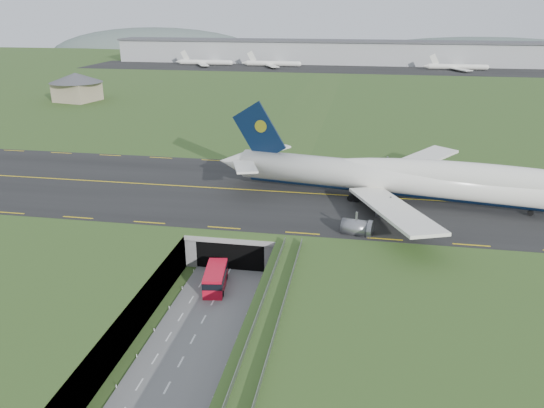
# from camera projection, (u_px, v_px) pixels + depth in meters

# --- Properties ---
(ground) EXTENTS (900.00, 900.00, 0.00)m
(ground) POSITION_uv_depth(u_px,v_px,m) (218.00, 293.00, 84.68)
(ground) COLOR #2F5020
(ground) RESTS_ON ground
(airfield_deck) EXTENTS (800.00, 800.00, 6.00)m
(airfield_deck) POSITION_uv_depth(u_px,v_px,m) (218.00, 276.00, 83.62)
(airfield_deck) COLOR gray
(airfield_deck) RESTS_ON ground
(trench_road) EXTENTS (12.00, 75.00, 0.20)m
(trench_road) POSITION_uv_depth(u_px,v_px,m) (205.00, 318.00, 77.72)
(trench_road) COLOR slate
(trench_road) RESTS_ON ground
(taxiway) EXTENTS (800.00, 44.00, 0.18)m
(taxiway) POSITION_uv_depth(u_px,v_px,m) (258.00, 191.00, 112.97)
(taxiway) COLOR black
(taxiway) RESTS_ON airfield_deck
(tunnel_portal) EXTENTS (17.00, 22.30, 6.00)m
(tunnel_portal) POSITION_uv_depth(u_px,v_px,m) (241.00, 233.00, 98.92)
(tunnel_portal) COLOR gray
(tunnel_portal) RESTS_ON ground
(guideway) EXTENTS (3.00, 53.00, 7.05)m
(guideway) POSITION_uv_depth(u_px,v_px,m) (263.00, 342.00, 63.40)
(guideway) COLOR #A8A8A3
(guideway) RESTS_ON ground
(jumbo_jet) EXTENTS (87.64, 57.01, 19.12)m
(jumbo_jet) POSITION_uv_depth(u_px,v_px,m) (426.00, 180.00, 103.64)
(jumbo_jet) COLOR white
(jumbo_jet) RESTS_ON ground
(shuttle_tram) EXTENTS (4.26, 8.67, 3.37)m
(shuttle_tram) POSITION_uv_depth(u_px,v_px,m) (215.00, 278.00, 85.45)
(shuttle_tram) COLOR red
(shuttle_tram) RESTS_ON ground
(service_building) EXTENTS (25.03, 25.03, 11.57)m
(service_building) POSITION_uv_depth(u_px,v_px,m) (76.00, 84.00, 216.92)
(service_building) COLOR tan
(service_building) RESTS_ON ground
(cargo_terminal) EXTENTS (320.00, 67.00, 15.60)m
(cargo_terminal) POSITION_uv_depth(u_px,v_px,m) (336.00, 52.00, 355.95)
(cargo_terminal) COLOR #B2B2B2
(cargo_terminal) RESTS_ON ground
(distant_hills) EXTENTS (700.00, 91.00, 60.00)m
(distant_hills) POSITION_uv_depth(u_px,v_px,m) (416.00, 62.00, 472.26)
(distant_hills) COLOR #54645E
(distant_hills) RESTS_ON ground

